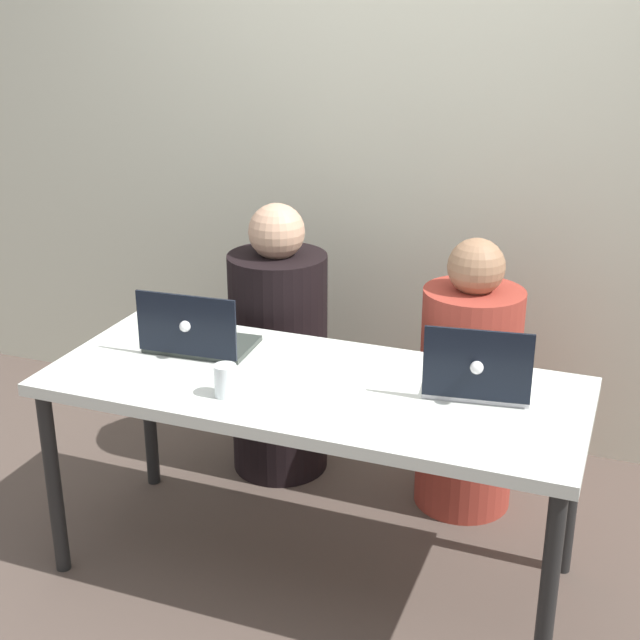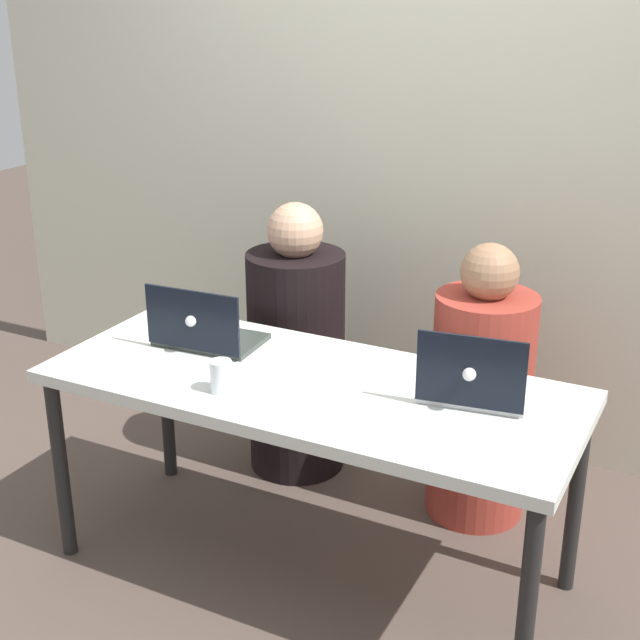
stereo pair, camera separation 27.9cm
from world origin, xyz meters
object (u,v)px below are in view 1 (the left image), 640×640
at_px(person_on_left, 279,355).
at_px(laptop_back_right, 478,378).
at_px(water_glass_left, 226,383).
at_px(person_on_right, 468,391).
at_px(laptop_back_left, 197,338).

height_order(person_on_left, laptop_back_right, person_on_left).
xyz_separation_m(person_on_left, water_glass_left, (0.17, -0.80, 0.26)).
relative_size(laptop_back_right, water_glass_left, 3.45).
relative_size(person_on_right, water_glass_left, 10.40).
xyz_separation_m(person_on_right, water_glass_left, (-0.59, -0.80, 0.29)).
height_order(person_on_right, water_glass_left, person_on_right).
height_order(laptop_back_right, laptop_back_left, laptop_back_right).
distance_m(person_on_right, laptop_back_right, 0.60).
distance_m(person_on_left, person_on_right, 0.76).
bearing_deg(laptop_back_left, person_on_left, -100.96).
bearing_deg(person_on_left, laptop_back_right, 142.44).
xyz_separation_m(laptop_back_right, laptop_back_left, (-0.95, -0.01, -0.00)).
bearing_deg(laptop_back_right, person_on_right, -84.61).
relative_size(person_on_right, laptop_back_left, 2.88).
distance_m(laptop_back_right, laptop_back_left, 0.95).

